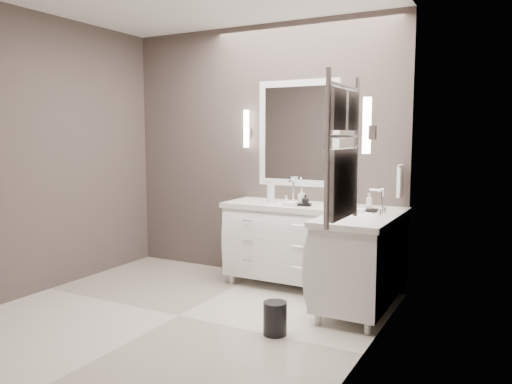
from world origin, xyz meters
The scene contains 20 objects.
floor centered at (0.00, 0.00, -0.01)m, with size 3.20×3.00×0.01m, color beige.
wall_back centered at (0.00, 1.50, 1.35)m, with size 3.20×0.01×2.70m, color #463C38.
wall_front centered at (0.00, -1.50, 1.35)m, with size 3.20×0.01×2.70m, color #463C38.
wall_left centered at (-1.60, 0.00, 1.35)m, with size 0.01×3.00×2.70m, color #463C38.
wall_right centered at (1.60, 0.00, 1.35)m, with size 0.01×3.00×2.70m, color #463C38.
vanity_back centered at (0.45, 1.23, 0.49)m, with size 1.24×0.59×0.97m.
vanity_right centered at (1.33, 0.90, 0.49)m, with size 0.59×1.24×0.97m.
mirror_back centered at (0.45, 1.49, 1.55)m, with size 0.90×0.02×1.10m.
mirror_right centered at (1.59, 0.80, 1.55)m, with size 0.02×0.90×1.10m.
sconce_back centered at (-0.13, 1.43, 1.59)m, with size 0.06×0.06×0.40m.
sconce_right centered at (1.53, 0.22, 1.59)m, with size 0.06×0.06×0.40m.
towel_bar_corner centered at (1.54, 1.36, 1.12)m, with size 0.03×0.22×0.30m.
towel_ladder centered at (1.55, -0.40, 1.39)m, with size 0.06×0.58×0.90m.
waste_bin centered at (0.90, 0.02, 0.13)m, with size 0.18×0.18×0.26m, color black.
amenity_tray_back centered at (0.66, 1.14, 0.86)m, with size 0.15×0.11×0.02m, color black.
amenity_tray_right centered at (1.33, 1.05, 0.86)m, with size 0.12×0.16×0.02m, color black.
water_bottle centered at (0.29, 1.19, 0.96)m, with size 0.08×0.08×0.22m, color silver.
soap_bottle_a centered at (0.63, 1.16, 0.94)m, with size 0.06×0.06×0.14m, color white.
soap_bottle_b centered at (0.69, 1.11, 0.92)m, with size 0.07×0.07×0.09m, color black.
soap_bottle_c centered at (1.33, 1.05, 0.95)m, with size 0.06×0.06×0.15m, color white.
Camera 1 is at (2.51, -3.32, 1.53)m, focal length 35.00 mm.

